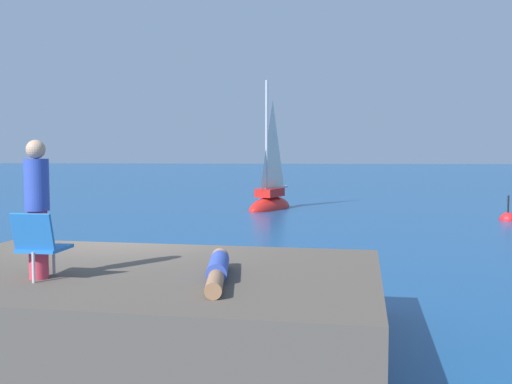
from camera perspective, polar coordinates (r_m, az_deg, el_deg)
name	(u,v)px	position (r m, az deg, el deg)	size (l,w,h in m)	color
ground_plane	(127,292)	(10.52, -12.23, -9.36)	(160.00, 160.00, 0.00)	navy
shore_ledge	(142,305)	(7.82, -10.87, -10.61)	(5.94, 3.89, 0.93)	brown
boulder_seaward	(136,300)	(9.96, -11.36, -10.13)	(1.16, 0.93, 0.64)	brown
boulder_inland	(73,302)	(10.09, -17.08, -10.05)	(1.28, 1.03, 0.71)	#584447
sailboat_near	(270,202)	(23.79, 1.34, -0.92)	(2.15, 3.07, 5.57)	red
person_sunbather	(218,269)	(7.01, -3.69, -7.39)	(0.34, 1.76, 0.25)	#334CB2
person_standing	(37,205)	(7.37, -20.18, -1.18)	(0.28, 0.28, 1.62)	#DB384C
beach_chair	(39,242)	(7.33, -20.00, -4.54)	(0.53, 0.63, 0.80)	blue
marker_buoy	(508,220)	(21.84, 22.93, -2.51)	(0.56, 0.56, 1.13)	red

